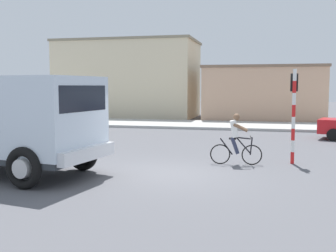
% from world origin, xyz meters
% --- Properties ---
extents(ground_plane, '(120.00, 120.00, 0.00)m').
position_xyz_m(ground_plane, '(0.00, 0.00, 0.00)').
color(ground_plane, '#56565B').
extents(sidewalk_far, '(80.00, 5.00, 0.16)m').
position_xyz_m(sidewalk_far, '(0.00, 15.09, 0.08)').
color(sidewalk_far, '#ADADA8').
rests_on(sidewalk_far, ground).
extents(truck_foreground, '(5.75, 3.49, 2.90)m').
position_xyz_m(truck_foreground, '(-4.58, -1.06, 1.67)').
color(truck_foreground, silver).
rests_on(truck_foreground, ground).
extents(cyclist, '(1.73, 0.51, 1.72)m').
position_xyz_m(cyclist, '(1.79, 2.00, 0.86)').
color(cyclist, black).
rests_on(cyclist, ground).
extents(traffic_light_pole, '(0.24, 0.43, 3.20)m').
position_xyz_m(traffic_light_pole, '(3.66, 2.69, 2.07)').
color(traffic_light_pole, red).
rests_on(traffic_light_pole, ground).
extents(building_corner_left, '(11.64, 6.43, 6.44)m').
position_xyz_m(building_corner_left, '(-8.69, 21.83, 3.22)').
color(building_corner_left, beige).
rests_on(building_corner_left, ground).
extents(building_mid_block, '(8.92, 6.32, 4.15)m').
position_xyz_m(building_mid_block, '(2.56, 20.88, 2.08)').
color(building_mid_block, tan).
rests_on(building_mid_block, ground).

